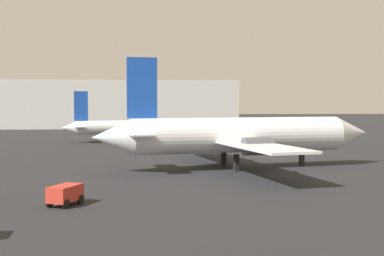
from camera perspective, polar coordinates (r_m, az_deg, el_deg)
The scene contains 4 objects.
airplane_on_taxiway at distance 51.12m, azimuth 5.13°, elevation -0.79°, with size 29.49×28.21×10.88m.
airplane_far_right at distance 87.82m, azimuth -6.16°, elevation 0.12°, with size 25.79×20.89×8.57m.
baggage_cart at distance 33.83m, azimuth -14.00°, elevation -7.16°, with size 2.21×2.72×1.30m.
terminal_building at distance 145.26m, azimuth -12.82°, elevation 2.59°, with size 86.86×26.54×12.56m, color #B7B7B2.
Camera 1 is at (-0.40, -8.73, 6.54)m, focal length 47.65 mm.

